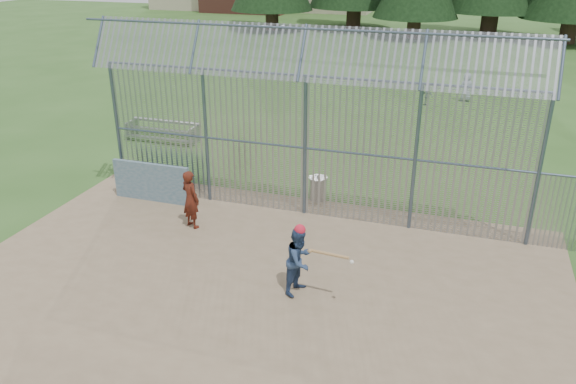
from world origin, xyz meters
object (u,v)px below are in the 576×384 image
(trash_can, at_px, (318,188))
(bleacher, at_px, (163,131))
(batter, at_px, (300,261))
(onlooker, at_px, (191,199))
(dugout_wall, at_px, (152,182))

(trash_can, distance_m, bleacher, 8.21)
(batter, relative_size, onlooker, 0.95)
(batter, distance_m, onlooker, 4.29)
(bleacher, bearing_deg, dugout_wall, -63.17)
(onlooker, bearing_deg, bleacher, -30.19)
(bleacher, bearing_deg, batter, -45.78)
(onlooker, xyz_separation_m, bleacher, (-4.57, 6.41, -0.43))
(batter, xyz_separation_m, bleacher, (-8.30, 8.53, -0.39))
(onlooker, height_order, trash_can, onlooker)
(batter, height_order, bleacher, batter)
(dugout_wall, height_order, bleacher, dugout_wall)
(batter, distance_m, trash_can, 5.02)
(trash_can, bearing_deg, bleacher, 153.95)
(batter, distance_m, bleacher, 11.91)
(dugout_wall, bearing_deg, onlooker, -31.55)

